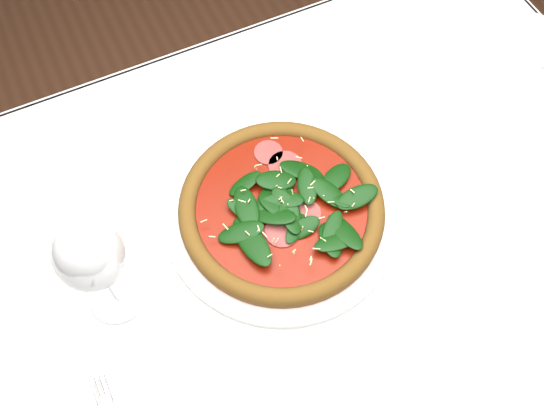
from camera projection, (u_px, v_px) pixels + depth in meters
name	position (u px, v px, depth m)	size (l,w,h in m)	color
ground	(289.00, 351.00, 1.59)	(6.00, 6.00, 0.00)	brown
dining_table	(299.00, 249.00, 1.01)	(1.21, 0.81, 0.75)	silver
plate	(281.00, 213.00, 0.92)	(0.36, 0.36, 0.02)	silver
pizza	(282.00, 206.00, 0.91)	(0.34, 0.34, 0.04)	#9B5625
wine_glass	(90.00, 256.00, 0.73)	(0.09, 0.09, 0.22)	silver
saucer_far	(530.00, 40.00, 1.10)	(0.13, 0.13, 0.01)	silver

